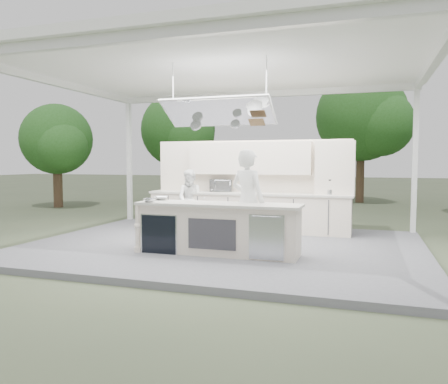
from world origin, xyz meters
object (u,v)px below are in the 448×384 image
(back_counter, at_px, (247,211))
(head_chef, at_px, (248,201))
(demo_island, at_px, (217,228))
(sous_chef, at_px, (191,200))

(back_counter, relative_size, head_chef, 2.60)
(back_counter, bearing_deg, head_chef, -74.65)
(demo_island, distance_m, head_chef, 0.79)
(demo_island, distance_m, sous_chef, 2.92)
(head_chef, bearing_deg, back_counter, -54.19)
(head_chef, xyz_separation_m, sous_chef, (-2.04, 2.12, -0.21))
(back_counter, xyz_separation_m, head_chef, (0.68, -2.47, 0.50))
(demo_island, relative_size, head_chef, 1.59)
(demo_island, height_order, head_chef, head_chef)
(back_counter, bearing_deg, demo_island, -86.37)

